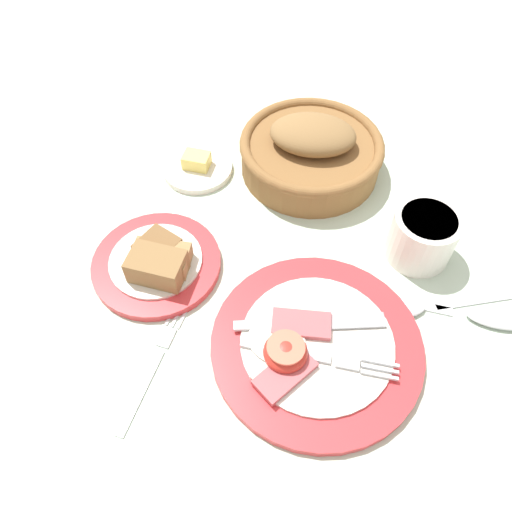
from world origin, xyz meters
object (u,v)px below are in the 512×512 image
(bread_plate, at_px, (157,262))
(teaspoon_by_saucer, at_px, (472,315))
(breakfast_plate, at_px, (312,345))
(sugar_cup, at_px, (423,235))
(bread_basket, at_px, (311,151))
(butter_dish, at_px, (197,167))
(fork_on_cloth, at_px, (154,363))
(teaspoon_near_cup, at_px, (419,308))

(bread_plate, xyz_separation_m, teaspoon_by_saucer, (0.40, 0.11, -0.01))
(breakfast_plate, xyz_separation_m, bread_plate, (-0.23, 0.02, 0.01))
(sugar_cup, bearing_deg, breakfast_plate, -110.74)
(bread_basket, relative_size, butter_dish, 2.00)
(bread_plate, bearing_deg, fork_on_cloth, -60.06)
(breakfast_plate, height_order, sugar_cup, sugar_cup)
(bread_plate, xyz_separation_m, teaspoon_near_cup, (0.33, 0.09, -0.01))
(breakfast_plate, distance_m, fork_on_cloth, 0.19)
(butter_dish, bearing_deg, bread_plate, -75.67)
(sugar_cup, relative_size, teaspoon_by_saucer, 0.46)
(sugar_cup, relative_size, bread_basket, 0.40)
(bread_plate, distance_m, butter_dish, 0.20)
(bread_plate, bearing_deg, butter_dish, 104.33)
(sugar_cup, bearing_deg, fork_on_cloth, -128.31)
(breakfast_plate, distance_m, teaspoon_near_cup, 0.15)
(bread_plate, relative_size, butter_dish, 1.58)
(bread_plate, bearing_deg, teaspoon_near_cup, 15.18)
(breakfast_plate, distance_m, bread_basket, 0.32)
(sugar_cup, bearing_deg, teaspoon_by_saucer, -37.52)
(sugar_cup, height_order, bread_basket, bread_basket)
(bread_basket, xyz_separation_m, teaspoon_near_cup, (0.22, -0.18, -0.03))
(bread_plate, xyz_separation_m, butter_dish, (-0.05, 0.19, -0.01))
(butter_dish, relative_size, teaspoon_near_cup, 0.66)
(butter_dish, height_order, fork_on_cloth, butter_dish)
(sugar_cup, bearing_deg, butter_dish, 178.24)
(bread_plate, relative_size, teaspoon_near_cup, 1.04)
(sugar_cup, bearing_deg, bread_basket, 154.95)
(bread_basket, bearing_deg, breakfast_plate, -67.32)
(butter_dish, distance_m, fork_on_cloth, 0.33)
(bread_plate, bearing_deg, sugar_cup, 30.26)
(teaspoon_near_cup, bearing_deg, bread_basket, -74.46)
(teaspoon_near_cup, bearing_deg, butter_dish, -50.23)
(bread_basket, distance_m, teaspoon_by_saucer, 0.33)
(bread_basket, height_order, fork_on_cloth, bread_basket)
(bread_plate, height_order, fork_on_cloth, bread_plate)
(breakfast_plate, height_order, butter_dish, breakfast_plate)
(sugar_cup, distance_m, bread_basket, 0.22)
(teaspoon_by_saucer, bearing_deg, breakfast_plate, -152.96)
(breakfast_plate, xyz_separation_m, butter_dish, (-0.28, 0.21, -0.00))
(fork_on_cloth, bearing_deg, breakfast_plate, -65.63)
(teaspoon_near_cup, height_order, fork_on_cloth, teaspoon_near_cup)
(fork_on_cloth, bearing_deg, bread_plate, 22.40)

